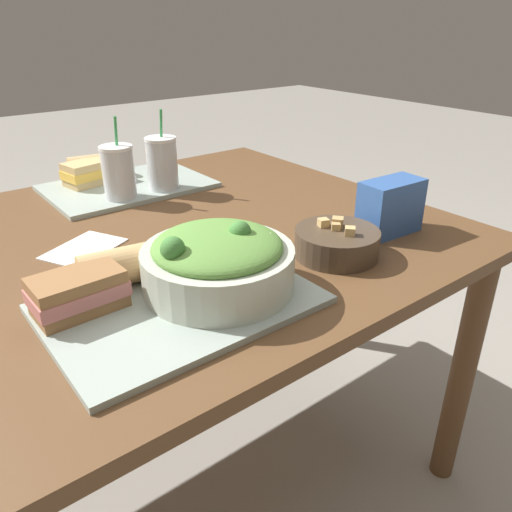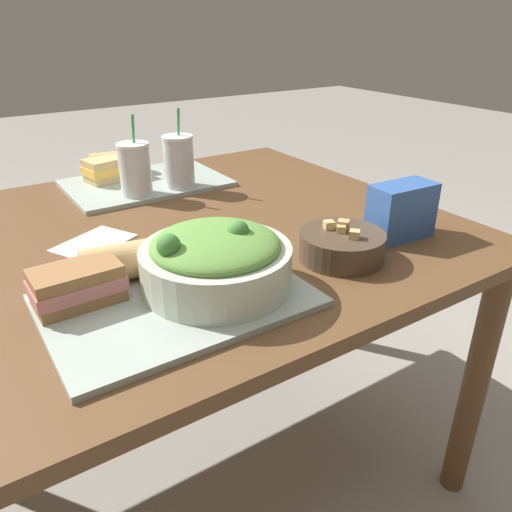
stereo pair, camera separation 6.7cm
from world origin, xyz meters
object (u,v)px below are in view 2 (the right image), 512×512
(sandwich_far, at_px, (112,168))
(napkin_folded, at_px, (94,243))
(salad_bowl, at_px, (217,259))
(sandwich_near, at_px, (77,285))
(chip_bag, at_px, (401,211))
(drink_cup_red, at_px, (179,163))
(drink_cup_dark, at_px, (135,171))
(baguette_far, at_px, (117,163))
(baguette_near, at_px, (128,260))
(soup_bowl, at_px, (342,245))

(sandwich_far, relative_size, napkin_folded, 0.89)
(napkin_folded, bearing_deg, sandwich_far, 65.44)
(salad_bowl, bearing_deg, sandwich_near, 160.78)
(chip_bag, bearing_deg, salad_bowl, -177.58)
(sandwich_far, xyz_separation_m, drink_cup_red, (0.13, -0.17, 0.03))
(sandwich_near, xyz_separation_m, chip_bag, (0.67, -0.08, 0.02))
(sandwich_near, xyz_separation_m, drink_cup_dark, (0.28, 0.47, 0.03))
(sandwich_far, height_order, drink_cup_dark, drink_cup_dark)
(drink_cup_dark, distance_m, drink_cup_red, 0.12)
(baguette_far, bearing_deg, chip_bag, -144.74)
(salad_bowl, distance_m, chip_bag, 0.45)
(drink_cup_dark, bearing_deg, sandwich_far, 92.95)
(napkin_folded, bearing_deg, salad_bowl, -69.41)
(baguette_near, distance_m, drink_cup_red, 0.53)
(soup_bowl, bearing_deg, drink_cup_red, 98.26)
(sandwich_near, relative_size, napkin_folded, 0.78)
(sandwich_near, bearing_deg, drink_cup_dark, 57.33)
(salad_bowl, bearing_deg, baguette_near, 135.92)
(sandwich_far, height_order, baguette_far, baguette_far)
(napkin_folded, bearing_deg, chip_bag, -30.04)
(sandwich_near, height_order, baguette_near, baguette_near)
(drink_cup_dark, bearing_deg, salad_bowl, -96.79)
(baguette_far, bearing_deg, baguette_near, 172.23)
(soup_bowl, bearing_deg, napkin_folded, 138.93)
(salad_bowl, xyz_separation_m, soup_bowl, (0.27, -0.02, -0.03))
(sandwich_far, bearing_deg, sandwich_near, -124.56)
(drink_cup_dark, bearing_deg, baguette_near, -112.91)
(baguette_far, relative_size, napkin_folded, 0.82)
(drink_cup_dark, relative_size, napkin_folded, 1.11)
(baguette_far, distance_m, chip_bag, 0.84)
(salad_bowl, bearing_deg, sandwich_far, 85.46)
(sandwich_near, distance_m, sandwich_far, 0.69)
(salad_bowl, xyz_separation_m, sandwich_near, (-0.22, 0.08, -0.02))
(sandwich_far, bearing_deg, napkin_folded, -125.77)
(baguette_far, height_order, chip_bag, chip_bag)
(salad_bowl, distance_m, sandwich_far, 0.71)
(sandwich_near, distance_m, baguette_near, 0.11)
(soup_bowl, distance_m, baguette_near, 0.41)
(salad_bowl, relative_size, chip_bag, 1.79)
(soup_bowl, bearing_deg, chip_bag, 3.88)
(baguette_near, bearing_deg, drink_cup_red, -26.20)
(sandwich_near, distance_m, napkin_folded, 0.27)
(baguette_near, height_order, napkin_folded, baguette_near)
(drink_cup_red, bearing_deg, soup_bowl, -81.74)
(soup_bowl, distance_m, sandwich_far, 0.76)
(soup_bowl, distance_m, chip_bag, 0.18)
(baguette_far, bearing_deg, salad_bowl, -176.68)
(sandwich_far, distance_m, baguette_far, 0.05)
(soup_bowl, bearing_deg, salad_bowl, 175.87)
(sandwich_near, distance_m, chip_bag, 0.67)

